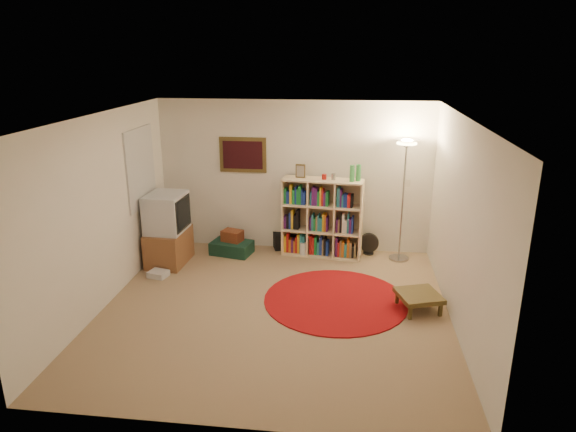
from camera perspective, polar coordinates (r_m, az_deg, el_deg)
name	(u,v)px	position (r m, az deg, el deg)	size (l,w,h in m)	color
room	(270,217)	(6.41, -1.97, -0.09)	(4.54, 4.54, 2.54)	#967858
bookshelf	(321,219)	(8.37, 3.69, -0.33)	(1.33, 0.51, 1.55)	#FFDEAA
floor_lamp	(406,161)	(8.10, 12.94, 6.02)	(0.47, 0.47, 1.97)	#9D9FA2
floor_fan	(369,244)	(8.62, 8.98, -3.07)	(0.32, 0.18, 0.37)	black
tv_stand	(168,230)	(8.27, -13.19, -1.55)	(0.59, 0.81, 1.14)	brown
dvd_box	(158,274)	(7.98, -14.21, -6.26)	(0.32, 0.29, 0.09)	silver
suitcase	(232,248)	(8.62, -6.26, -3.51)	(0.73, 0.55, 0.21)	#123125
wicker_basket	(232,236)	(8.59, -6.20, -2.19)	(0.38, 0.32, 0.19)	#622B18
duffel_bag	(285,240)	(8.83, -0.34, -2.67)	(0.47, 0.43, 0.27)	black
paper_towel	(303,249)	(8.47, 1.70, -3.74)	(0.13, 0.13, 0.23)	white
red_rug	(336,300)	(7.10, 5.31, -9.26)	(1.95, 1.95, 0.02)	maroon
side_table	(419,296)	(6.95, 14.33, -8.63)	(0.65, 0.65, 0.24)	#473718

